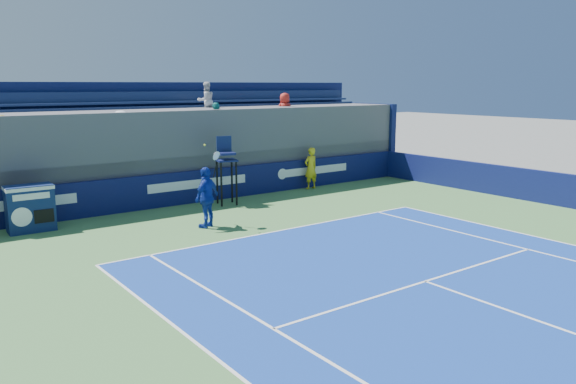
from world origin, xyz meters
TOP-DOWN VIEW (x-y plane):
  - ball_person at (5.06, 16.72)m, footprint 0.64×0.43m
  - back_hoarding at (0.00, 17.10)m, footprint 20.40×0.21m
  - match_clock at (-5.96, 16.27)m, footprint 1.34×0.77m
  - umpire_chair at (0.66, 16.14)m, footprint 0.85×0.85m
  - tennis_player at (-1.53, 13.56)m, footprint 1.18×0.90m
  - stadium_seating at (-0.01, 19.14)m, footprint 21.00×4.05m

SIDE VIEW (x-z plane):
  - back_hoarding at x=0.00m, z-range 0.00..1.20m
  - match_clock at x=-5.96m, z-range 0.04..1.44m
  - ball_person at x=5.06m, z-range 0.01..1.74m
  - tennis_player at x=-1.53m, z-range -0.34..2.23m
  - umpire_chair at x=0.66m, z-range 0.29..2.77m
  - stadium_seating at x=-0.01m, z-range -0.37..4.05m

